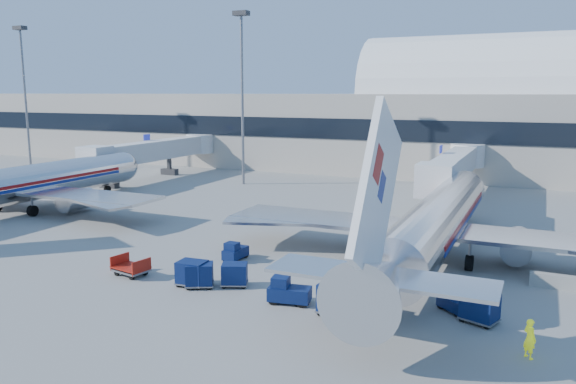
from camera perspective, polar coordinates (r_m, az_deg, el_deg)
The scene contains 19 objects.
ground at distance 41.39m, azimuth -0.43°, elevation -7.09°, with size 260.00×260.00×0.00m, color gray.
terminal at distance 96.80m, azimuth 6.31°, elevation 7.22°, with size 170.00×28.15×21.00m.
airliner_main at distance 41.95m, azimuth 14.74°, elevation -3.06°, with size 32.00×37.26×12.07m.
airliner_mid at distance 63.93m, azimuth -25.53°, elevation 0.72°, with size 32.00×37.26×12.07m.
jetbridge_near at distance 67.79m, azimuth 16.65°, elevation 2.62°, with size 4.40×27.50×6.25m.
jetbridge_mid at distance 84.40m, azimuth -12.91°, elevation 4.17°, with size 4.40×27.50×6.25m.
mast_far_west at distance 101.13m, azimuth -25.27°, elevation 10.58°, with size 2.00×1.20×22.60m.
mast_west at distance 75.44m, azimuth -4.70°, elevation 11.99°, with size 2.00×1.20×22.60m.
barrier_near at distance 39.66m, azimuth 25.50°, elevation -8.20°, with size 3.00×0.55×0.90m, color #9E9E96.
tug_lead at distance 33.40m, azimuth -0.01°, elevation -10.04°, with size 2.63×1.63×1.60m.
tug_right at distance 33.59m, azimuth 16.53°, elevation -10.59°, with size 2.20×2.07×1.32m.
tug_left at distance 41.84m, azimuth -5.44°, elevation -6.03°, with size 1.16×2.20×1.41m.
cart_train_a at distance 36.33m, azimuth -5.44°, elevation -8.31°, with size 2.04×1.83×1.47m.
cart_train_b at distance 36.38m, azimuth -8.97°, elevation -8.29°, with size 2.19×2.02×1.55m.
cart_train_c at distance 36.69m, azimuth -9.72°, elevation -8.09°, with size 1.95×1.54×1.63m.
cart_solo_near at distance 31.76m, azimuth 5.06°, elevation -10.71°, with size 2.17×1.73×1.81m.
cart_solo_far at distance 32.39m, azimuth 18.91°, elevation -10.98°, with size 2.23×1.96×1.64m.
cart_open_red at distance 39.75m, azimuth -15.63°, elevation -7.53°, with size 2.59×2.03×0.63m.
ramp_worker at distance 29.15m, azimuth 23.34°, elevation -13.51°, with size 0.70×0.46×1.91m, color #DFFA1A.
Camera 1 is at (16.70, -35.86, 12.20)m, focal length 35.00 mm.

